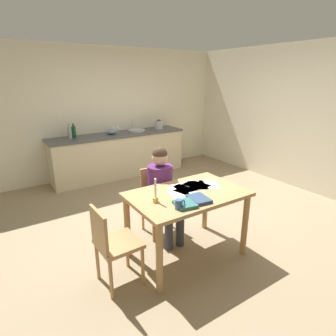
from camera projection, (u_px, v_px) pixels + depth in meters
The scene contains 25 objects.
ground_plane at pixel (181, 218), 4.20m from camera, with size 5.20×5.20×0.04m, color #937F60.
wall_back at pixel (110, 112), 5.85m from camera, with size 5.20×0.12×2.60m, color silver.
wall_right at pixel (296, 117), 5.13m from camera, with size 0.12×5.20×2.60m, color silver.
kitchen_counter at pixel (120, 155), 5.83m from camera, with size 2.81×0.64×0.90m.
dining_table at pixel (187, 203), 3.10m from camera, with size 1.28×0.83×0.79m.
chair_at_table at pixel (157, 197), 3.68m from camera, with size 0.43×0.43×0.87m.
person_seated at pixel (162, 188), 3.50m from camera, with size 0.35×0.61×1.19m.
chair_side_empty at pixel (113, 243), 2.69m from camera, with size 0.41×0.41×0.86m.
coffee_mug at pixel (179, 204), 2.68m from camera, with size 0.11×0.08×0.10m.
candlestick at pixel (156, 196), 2.81m from camera, with size 0.06×0.06×0.26m.
book_magazine at pixel (199, 199), 2.87m from camera, with size 0.18×0.25×0.03m, color navy.
book_cookery at pixel (185, 204), 2.75m from camera, with size 0.19×0.21×0.03m, color #2E6760.
paper_letter at pixel (197, 185), 3.28m from camera, with size 0.21×0.30×0.00m, color white.
paper_bill at pixel (183, 189), 3.15m from camera, with size 0.21×0.30×0.00m, color white.
paper_envelope at pixel (180, 194), 3.02m from camera, with size 0.21×0.30×0.00m, color white.
paper_receipt at pixel (184, 188), 3.20m from camera, with size 0.21×0.30×0.00m, color white.
paper_notice at pixel (196, 185), 3.28m from camera, with size 0.21×0.30×0.00m, color white.
paper_flyer at pixel (210, 184), 3.30m from camera, with size 0.21×0.30×0.00m, color white.
sink_unit at pixel (136, 130), 5.90m from camera, with size 0.36×0.36×0.24m.
bottle_oil at pixel (70, 133), 5.14m from camera, with size 0.07×0.07×0.28m.
bottle_vinegar at pixel (74, 132), 5.27m from camera, with size 0.08×0.08×0.27m.
mixing_bowl at pixel (111, 132), 5.63m from camera, with size 0.20×0.20×0.09m, color #668C99.
stovetop_kettle at pixel (159, 125), 6.16m from camera, with size 0.18×0.18×0.22m.
wine_glass_near_sink at pixel (118, 127), 5.81m from camera, with size 0.07×0.07×0.15m.
wine_glass_by_kettle at pixel (114, 127), 5.76m from camera, with size 0.07×0.07×0.15m.
Camera 1 is at (-2.21, -3.03, 2.01)m, focal length 29.64 mm.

